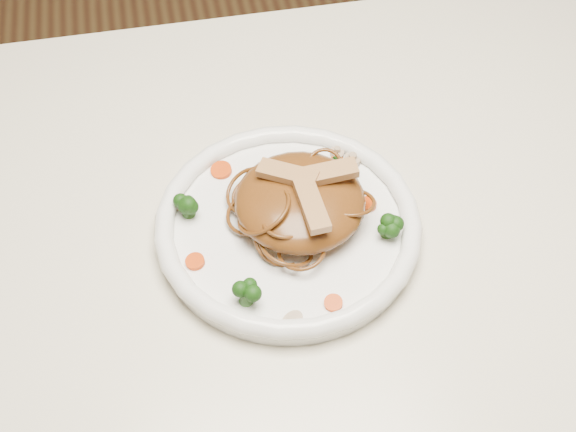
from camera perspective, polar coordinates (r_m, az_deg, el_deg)
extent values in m
cube|color=beige|center=(0.79, 3.13, -3.21)|extent=(1.20, 0.80, 0.04)
cylinder|color=brown|center=(1.45, 20.47, 2.44)|extent=(0.06, 0.06, 0.71)
cylinder|color=white|center=(0.78, 0.00, -1.02)|extent=(0.35, 0.35, 0.02)
ellipsoid|color=brown|center=(0.76, 0.90, 1.13)|extent=(0.14, 0.14, 0.04)
cube|color=tan|center=(0.75, 2.83, 3.22)|extent=(0.06, 0.02, 0.01)
cube|color=tan|center=(0.75, -0.02, 3.18)|extent=(0.06, 0.05, 0.01)
cube|color=tan|center=(0.72, 1.79, 0.83)|extent=(0.03, 0.06, 0.01)
cylinder|color=#C03607|center=(0.82, 3.67, 3.98)|extent=(0.02, 0.02, 0.00)
cylinder|color=#C03607|center=(0.75, -6.99, -3.41)|extent=(0.02, 0.02, 0.00)
cylinder|color=#C03607|center=(0.79, 5.95, 0.90)|extent=(0.03, 0.03, 0.00)
cylinder|color=#C03607|center=(0.82, -5.04, 3.43)|extent=(0.03, 0.03, 0.00)
cylinder|color=#C03607|center=(0.71, 3.42, -6.54)|extent=(0.02, 0.02, 0.00)
cylinder|color=#C1AD91|center=(0.70, 0.31, -7.93)|extent=(0.03, 0.03, 0.01)
cylinder|color=#C1AD91|center=(0.83, 4.86, 4.24)|extent=(0.03, 0.03, 0.01)
cylinder|color=#C1AD91|center=(0.79, -8.17, 0.98)|extent=(0.03, 0.03, 0.01)
cylinder|color=#C1AD91|center=(0.83, 3.70, 4.73)|extent=(0.02, 0.02, 0.01)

